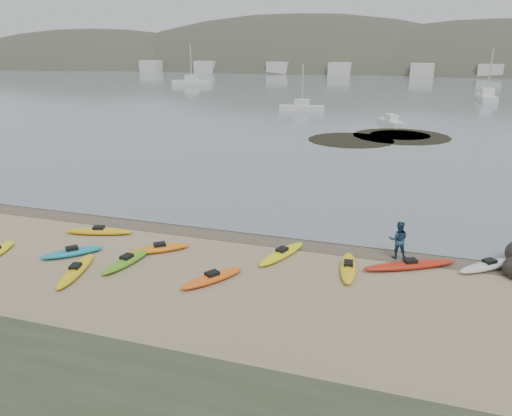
% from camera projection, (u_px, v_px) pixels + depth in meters
% --- Properties ---
extents(ground, '(600.00, 600.00, 0.00)m').
position_uv_depth(ground, '(256.00, 235.00, 26.55)').
color(ground, tan).
rests_on(ground, ground).
extents(wet_sand, '(60.00, 60.00, 0.00)m').
position_uv_depth(wet_sand, '(254.00, 237.00, 26.27)').
color(wet_sand, brown).
rests_on(wet_sand, ground).
extents(water, '(1200.00, 1200.00, 0.00)m').
position_uv_depth(water, '(411.00, 61.00, 297.63)').
color(water, slate).
rests_on(water, ground).
extents(kayaks, '(24.50, 9.46, 0.34)m').
position_uv_depth(kayaks, '(212.00, 258.00, 23.22)').
color(kayaks, yellow).
rests_on(kayaks, ground).
extents(person_east, '(0.96, 0.79, 1.83)m').
position_uv_depth(person_east, '(398.00, 240.00, 23.40)').
color(person_east, navy).
rests_on(person_east, ground).
extents(kelp_mats, '(14.72, 13.81, 0.04)m').
position_uv_depth(kelp_mats, '(384.00, 137.00, 54.09)').
color(kelp_mats, black).
rests_on(kelp_mats, water).
extents(moored_boats, '(106.25, 84.21, 1.33)m').
position_uv_depth(moored_boats, '(375.00, 90.00, 102.49)').
color(moored_boats, silver).
rests_on(moored_boats, ground).
extents(far_hills, '(550.00, 135.00, 80.00)m').
position_uv_depth(far_hills, '(504.00, 113.00, 195.28)').
color(far_hills, '#384235').
rests_on(far_hills, ground).
extents(far_town, '(199.00, 5.00, 4.00)m').
position_uv_depth(far_town, '(418.00, 70.00, 155.19)').
color(far_town, beige).
rests_on(far_town, ground).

